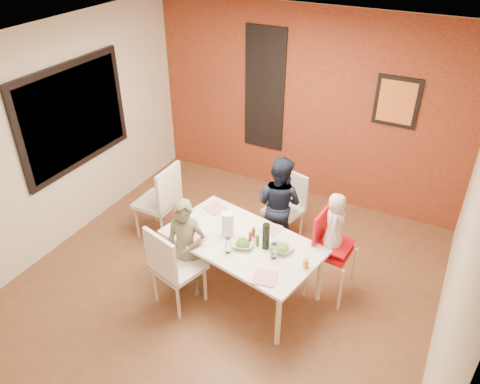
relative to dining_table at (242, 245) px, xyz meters
The scene contains 35 objects.
ground 0.67m from the dining_table, 167.63° to the left, with size 4.50×4.50×0.00m, color brown.
ceiling 2.08m from the dining_table, 167.63° to the left, with size 4.50×4.50×0.02m, color white.
wall_back 2.41m from the dining_table, 95.21° to the left, with size 4.50×0.02×2.70m, color beige.
wall_front 2.33m from the dining_table, 95.43° to the right, with size 4.50×0.02×2.70m, color beige.
wall_left 2.56m from the dining_table, behind, with size 0.02×4.50×2.70m, color beige.
wall_right 2.16m from the dining_table, ahead, with size 0.02×4.50×2.70m, color beige.
brick_accent_wall 2.40m from the dining_table, 95.26° to the left, with size 4.50×0.02×2.70m, color maroon.
picture_window_frame 2.61m from the dining_table, behind, with size 0.05×1.70×1.30m, color black.
picture_window_pane 2.59m from the dining_table, behind, with size 0.02×1.55×1.15m, color black.
glassblock_strip 2.55m from the dining_table, 109.70° to the left, with size 0.55×0.03×1.70m, color silver.
glassblock_surround 2.55m from the dining_table, 109.74° to the left, with size 0.60×0.03×1.76m, color black.
art_print_frame 2.67m from the dining_table, 66.29° to the left, with size 0.54×0.03×0.64m, color black.
art_print_canvas 2.65m from the dining_table, 66.15° to the left, with size 0.44×0.01×0.54m, color orange.
dining_table is the anchor object (origin of this frame).
chair_near 0.78m from the dining_table, 134.17° to the right, with size 0.57×0.57×1.01m.
chair_far 1.16m from the dining_table, 87.46° to the left, with size 0.51×0.51×0.91m.
chair_left 1.42m from the dining_table, 162.75° to the left, with size 0.48×0.48×1.03m.
high_chair 0.93m from the dining_table, 26.00° to the left, with size 0.46×0.46×1.03m.
child_near 0.61m from the dining_table, 148.94° to the right, with size 0.44×0.29×1.21m, color brown.
child_far 0.92m from the dining_table, 88.05° to the left, with size 0.62×0.48×1.27m, color black.
toddler 1.00m from the dining_table, 25.08° to the left, with size 0.33×0.22×0.68m, color beige.
plate_near_left 0.52m from the dining_table, 153.60° to the right, with size 0.22×0.22×0.01m, color white.
plate_far_mid 0.37m from the dining_table, 59.30° to the left, with size 0.22×0.22×0.01m, color white.
plate_near_right 0.63m from the dining_table, 42.66° to the right, with size 0.23×0.23×0.01m, color white.
plate_far_left 0.68m from the dining_table, 145.55° to the left, with size 0.21×0.21×0.01m, color white.
salad_bowl_a 0.13m from the dining_table, 60.68° to the right, with size 0.24×0.24×0.06m, color white.
salad_bowl_b 0.45m from the dining_table, ahead, with size 0.22×0.22×0.06m, color silver.
wine_bottle 0.34m from the dining_table, ahead, with size 0.08×0.08×0.30m, color black.
wine_glass_a 0.29m from the dining_table, 100.17° to the right, with size 0.06×0.06×0.18m, color white.
wine_glass_b 0.45m from the dining_table, 14.59° to the right, with size 0.06×0.06×0.18m, color white.
paper_towel_roll 0.28m from the dining_table, behind, with size 0.13×0.13×0.29m, color white.
condiment_red 0.15m from the dining_table, ahead, with size 0.03×0.03×0.13m, color red.
condiment_green 0.23m from the dining_table, ahead, with size 0.04×0.04×0.14m, color #327426.
condiment_brown 0.18m from the dining_table, 31.18° to the left, with size 0.04×0.04×0.16m, color brown.
sippy_cup 0.77m from the dining_table, ahead, with size 0.06×0.06×0.10m, color orange.
Camera 1 is at (2.00, -3.56, 3.80)m, focal length 35.00 mm.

